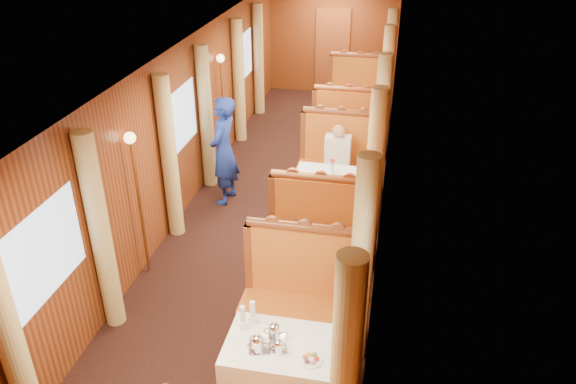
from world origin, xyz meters
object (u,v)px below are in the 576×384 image
(banquette_mid_aft, at_px, (338,165))
(banquette_far_aft, at_px, (357,97))
(table_near, at_px, (282,374))
(tea_tray, at_px, (267,345))
(banquette_near_aft, at_px, (301,302))
(banquette_mid_fwd, at_px, (321,231))
(banquette_far_fwd, at_px, (348,132))
(teapot_back, at_px, (274,334))
(table_far, at_px, (353,115))
(steward, at_px, (224,151))
(fruit_plate, at_px, (311,359))
(passenger, at_px, (337,154))
(table_mid, at_px, (330,197))
(teapot_right, at_px, (278,348))
(rose_vase_mid, at_px, (332,164))
(teapot_left, at_px, (257,346))
(rose_vase_far, at_px, (354,88))

(banquette_mid_aft, xyz_separation_m, banquette_far_aft, (0.00, 3.50, 0.00))
(banquette_far_aft, bearing_deg, table_near, -90.00)
(banquette_mid_aft, distance_m, tea_tray, 4.57)
(banquette_near_aft, bearing_deg, table_near, -90.00)
(banquette_mid_fwd, distance_m, banquette_mid_aft, 2.03)
(banquette_far_fwd, relative_size, teapot_back, 7.55)
(table_near, relative_size, table_far, 1.00)
(banquette_far_aft, bearing_deg, steward, -111.78)
(banquette_mid_aft, xyz_separation_m, banquette_far_fwd, (0.00, 1.47, 0.00))
(fruit_plate, relative_size, passenger, 0.28)
(table_mid, distance_m, table_far, 3.50)
(table_mid, height_order, teapot_right, teapot_right)
(table_far, bearing_deg, teapot_back, -90.69)
(table_near, height_order, banquette_mid_fwd, banquette_mid_fwd)
(rose_vase_mid, bearing_deg, banquette_mid_aft, 90.59)
(banquette_near_aft, xyz_separation_m, banquette_mid_aft, (0.00, 3.50, 0.00))
(table_far, distance_m, teapot_left, 7.15)
(steward, bearing_deg, banquette_near_aft, 36.64)
(table_near, bearing_deg, table_mid, 90.00)
(banquette_far_aft, distance_m, tea_tray, 8.06)
(teapot_back, height_order, fruit_plate, teapot_back)
(banquette_mid_aft, bearing_deg, rose_vase_far, 90.11)
(banquette_near_aft, relative_size, table_mid, 1.28)
(banquette_mid_aft, xyz_separation_m, tea_tray, (-0.13, -4.55, 0.33))
(passenger, bearing_deg, banquette_far_aft, 90.00)
(banquette_mid_fwd, relative_size, rose_vase_far, 3.72)
(table_near, height_order, tea_tray, tea_tray)
(passenger, bearing_deg, rose_vase_mid, -89.21)
(banquette_mid_fwd, height_order, passenger, banquette_mid_fwd)
(banquette_near_aft, height_order, fruit_plate, banquette_near_aft)
(rose_vase_far, bearing_deg, teapot_right, -90.05)
(banquette_mid_aft, distance_m, banquette_far_fwd, 1.47)
(steward, relative_size, passenger, 2.26)
(banquette_mid_aft, relative_size, teapot_left, 7.71)
(banquette_mid_fwd, bearing_deg, table_far, 90.00)
(teapot_back, relative_size, steward, 0.10)
(steward, bearing_deg, banquette_mid_fwd, 57.93)
(table_mid, height_order, banquette_far_aft, banquette_far_aft)
(teapot_right, bearing_deg, rose_vase_far, 98.02)
(fruit_plate, height_order, rose_vase_mid, rose_vase_mid)
(rose_vase_far, bearing_deg, banquette_mid_fwd, -89.94)
(rose_vase_far, bearing_deg, banquette_near_aft, -89.95)
(teapot_left, xyz_separation_m, steward, (-1.50, 3.90, 0.04))
(table_mid, bearing_deg, banquette_near_aft, -90.00)
(rose_vase_mid, bearing_deg, steward, 171.44)
(banquette_far_fwd, relative_size, teapot_left, 7.71)
(teapot_left, xyz_separation_m, rose_vase_mid, (0.21, 3.64, 0.11))
(table_far, bearing_deg, banquette_near_aft, -90.00)
(table_mid, distance_m, banquette_far_fwd, 2.49)
(banquette_far_fwd, xyz_separation_m, teapot_right, (-0.01, -6.10, 0.38))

